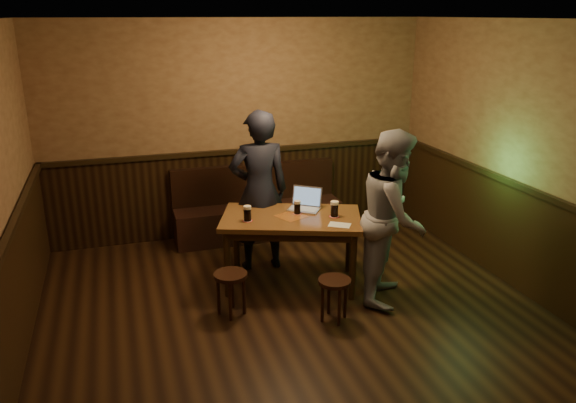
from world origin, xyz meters
The scene contains 12 objects.
room centered at (0.00, 0.22, 1.20)m, with size 5.04×6.04×2.84m.
bench centered at (0.17, 2.75, 0.31)m, with size 2.20×0.50×0.95m.
pub_table centered at (0.17, 1.28, 0.68)m, with size 1.67×1.30×0.79m.
stool_left centered at (-0.60, 0.80, 0.36)m, with size 0.41×0.41×0.45m.
stool_right centered at (0.33, 0.40, 0.34)m, with size 0.33×0.33×0.43m.
pint_left centered at (-0.31, 1.28, 0.87)m, with size 0.11×0.11×0.17m.
pint_mid centered at (0.25, 1.33, 0.86)m, with size 0.10×0.10×0.15m.
pint_right centered at (0.60, 1.13, 0.87)m, with size 0.11×0.11×0.17m.
laptop centered at (0.39, 1.46, 0.85)m, with size 0.43×0.42×0.24m.
menu centered at (0.56, 0.87, 0.79)m, with size 0.22×0.15×0.00m, color silver.
person_suit centered at (-0.05, 1.80, 0.93)m, with size 0.68×0.45×1.86m, color black.
person_grey centered at (1.07, 0.68, 0.89)m, with size 0.87×0.68×1.78m, color gray.
Camera 1 is at (-1.54, -4.09, 2.85)m, focal length 35.00 mm.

